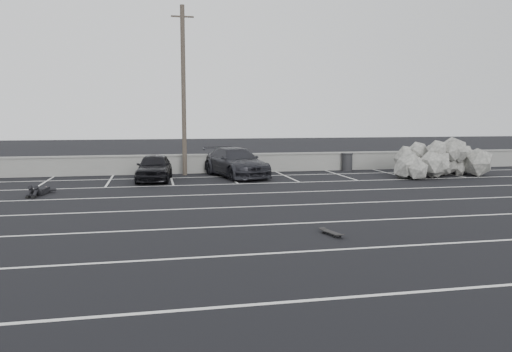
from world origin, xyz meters
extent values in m
plane|color=black|center=(0.00, 0.00, 0.00)|extent=(120.00, 120.00, 0.00)
cube|color=gray|center=(0.00, 14.00, 0.50)|extent=(50.00, 0.35, 1.00)
cube|color=gray|center=(0.00, 14.00, 1.02)|extent=(50.00, 0.45, 0.08)
cube|color=silver|center=(0.00, -6.00, 0.00)|extent=(36.00, 0.10, 0.01)
cube|color=silver|center=(0.00, -3.00, 0.00)|extent=(36.00, 0.10, 0.01)
cube|color=silver|center=(0.00, 0.00, 0.00)|extent=(36.00, 0.10, 0.01)
cube|color=silver|center=(0.00, 3.00, 0.00)|extent=(36.00, 0.10, 0.01)
cube|color=silver|center=(0.00, 6.00, 0.00)|extent=(36.00, 0.10, 0.01)
cube|color=silver|center=(0.00, 9.00, 0.00)|extent=(36.00, 0.10, 0.01)
cube|color=silver|center=(0.00, 12.00, 0.00)|extent=(36.00, 0.10, 0.01)
cube|color=silver|center=(-8.00, 11.50, 0.00)|extent=(0.10, 5.00, 0.01)
cube|color=silver|center=(-5.00, 11.50, 0.00)|extent=(0.10, 5.00, 0.01)
cube|color=silver|center=(-2.00, 11.50, 0.00)|extent=(0.10, 5.00, 0.01)
cube|color=silver|center=(1.00, 11.50, 0.00)|extent=(0.10, 5.00, 0.01)
cube|color=silver|center=(4.00, 11.50, 0.00)|extent=(0.10, 5.00, 0.01)
cube|color=silver|center=(7.00, 11.50, 0.00)|extent=(0.10, 5.00, 0.01)
cube|color=silver|center=(10.00, 11.50, 0.00)|extent=(0.10, 5.00, 0.01)
cube|color=silver|center=(13.00, 11.50, 0.00)|extent=(0.10, 5.00, 0.01)
imported|color=black|center=(-2.83, 11.03, 0.67)|extent=(1.97, 4.06, 1.34)
imported|color=black|center=(1.37, 11.92, 0.75)|extent=(3.32, 5.56, 1.51)
cylinder|color=#4C4238|center=(-1.21, 13.20, 4.46)|extent=(0.24, 0.24, 8.92)
cube|color=#4C4238|center=(-1.21, 13.20, 8.32)|extent=(1.19, 0.08, 0.08)
cylinder|color=#262729|center=(8.26, 13.60, 0.49)|extent=(0.79, 0.79, 0.97)
cylinder|color=#262729|center=(8.26, 13.60, 1.00)|extent=(0.88, 0.88, 0.05)
cube|color=black|center=(1.66, -1.61, 0.08)|extent=(0.39, 0.79, 0.02)
cube|color=#262729|center=(1.60, -1.36, 0.05)|extent=(0.16, 0.09, 0.04)
cube|color=#262729|center=(1.73, -1.86, 0.05)|extent=(0.16, 0.09, 0.04)
cylinder|color=black|center=(1.51, -1.39, 0.03)|extent=(0.04, 0.06, 0.06)
cylinder|color=black|center=(1.69, -1.34, 0.03)|extent=(0.04, 0.06, 0.06)
cylinder|color=black|center=(1.64, -1.88, 0.03)|extent=(0.04, 0.06, 0.06)
cylinder|color=black|center=(1.82, -1.83, 0.03)|extent=(0.04, 0.06, 0.06)
camera|label=1|loc=(-2.91, -13.78, 3.08)|focal=35.00mm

